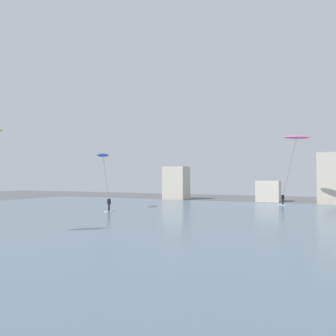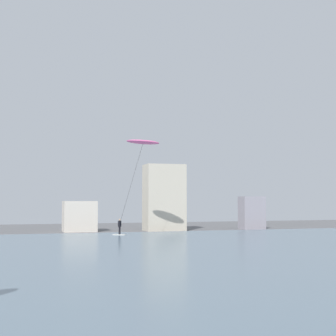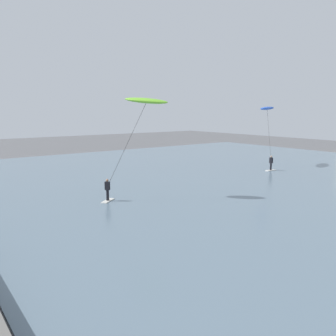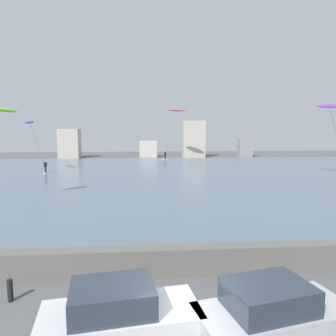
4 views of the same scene
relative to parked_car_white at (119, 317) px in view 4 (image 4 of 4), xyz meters
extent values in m
cube|color=#66635E|center=(1.73, 4.12, -0.34)|extent=(60.00, 0.70, 1.09)
cube|color=slate|center=(1.73, 30.82, -0.83)|extent=(84.00, 52.00, 0.10)
cube|color=beige|center=(-14.94, 59.63, 2.20)|extent=(4.22, 3.69, 6.17)
cube|color=beige|center=(1.76, 60.87, 0.89)|extent=(3.78, 3.57, 3.54)
cube|color=beige|center=(11.69, 59.44, 3.09)|extent=(4.70, 3.11, 7.94)
cube|color=gray|center=(23.24, 59.36, 1.17)|extent=(2.93, 2.03, 4.11)
cube|color=silver|center=(0.05, 0.01, -0.18)|extent=(4.31, 2.32, 0.76)
cube|color=#2D3842|center=(-0.14, -0.02, 0.54)|extent=(2.30, 1.84, 0.68)
cylinder|color=black|center=(1.28, 1.03, -0.56)|extent=(0.66, 0.31, 0.64)
cylinder|color=black|center=(-1.40, 0.65, -0.56)|extent=(0.66, 0.31, 0.64)
cube|color=#B7BABC|center=(4.04, -0.23, -0.18)|extent=(4.38, 2.59, 0.76)
cube|color=#2D3842|center=(3.84, -0.27, 0.54)|extent=(2.38, 1.97, 0.68)
cylinder|color=black|center=(5.18, 0.87, -0.56)|extent=(0.67, 0.35, 0.64)
cylinder|color=black|center=(2.54, 0.30, -0.56)|extent=(0.67, 0.35, 0.64)
cylinder|color=black|center=(-3.78, 2.55, -0.50)|extent=(0.18, 0.18, 0.76)
cube|color=silver|center=(-12.36, 34.50, -0.75)|extent=(0.46, 1.41, 0.06)
cylinder|color=black|center=(-12.36, 34.50, -0.33)|extent=(0.20, 0.20, 0.78)
cube|color=black|center=(-12.36, 34.50, 0.36)|extent=(0.34, 0.22, 0.60)
sphere|color=tan|center=(-12.36, 34.50, 0.77)|extent=(0.20, 0.20, 0.20)
cylinder|color=#333333|center=(-13.67, 35.66, 3.09)|extent=(2.64, 2.35, 5.57)
ellipsoid|color=blue|center=(-14.97, 36.82, 6.02)|extent=(2.61, 4.03, 0.55)
ellipsoid|color=purple|center=(22.45, 27.50, 7.71)|extent=(2.32, 3.68, 0.87)
cube|color=silver|center=(4.95, 52.74, -0.75)|extent=(1.36, 1.24, 0.06)
cylinder|color=black|center=(4.95, 52.74, -0.33)|extent=(0.20, 0.20, 0.78)
cube|color=black|center=(4.95, 52.74, 0.36)|extent=(0.39, 0.40, 0.60)
sphere|color=tan|center=(4.95, 52.74, 0.77)|extent=(0.20, 0.20, 0.20)
cylinder|color=#333333|center=(5.99, 51.96, 4.45)|extent=(2.10, 1.59, 8.29)
ellipsoid|color=pink|center=(7.02, 51.18, 8.74)|extent=(3.55, 1.85, 0.74)
camera|label=1|loc=(10.28, 2.92, 3.09)|focal=35.00mm
camera|label=2|loc=(-4.90, 2.31, 2.94)|focal=52.79mm
camera|label=3|loc=(10.86, 2.92, 5.71)|focal=36.92mm
camera|label=4|loc=(0.67, -7.51, 4.74)|focal=32.98mm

